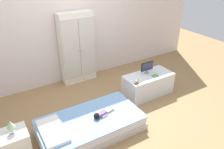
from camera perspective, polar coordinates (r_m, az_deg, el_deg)
ground_plane at (r=3.91m, az=-0.47°, el=-10.33°), size 10.00×10.00×0.02m
back_wall at (r=4.61m, az=-10.91°, el=14.23°), size 6.40×0.05×2.70m
bed at (r=3.51m, az=-5.48°, el=-12.77°), size 1.57×0.86×0.25m
pillow at (r=3.28m, az=-15.08°, el=-13.83°), size 0.32×0.61×0.05m
doll at (r=3.44m, az=-3.01°, el=-10.21°), size 0.39×0.17×0.10m
nightstand at (r=3.43m, az=-23.63°, el=-15.69°), size 0.36×0.36×0.34m
table_lamp at (r=3.24m, az=-24.68°, el=-11.69°), size 0.11×0.11×0.20m
wardrobe at (r=4.65m, az=-8.93°, el=6.71°), size 0.71×0.28×1.49m
tv_stand at (r=4.38m, az=9.22°, el=-2.51°), size 0.96×0.46×0.42m
tv_monitor at (r=4.28m, az=9.05°, el=1.98°), size 0.27×0.10×0.23m
rocking_horse_toy at (r=3.93m, az=6.49°, el=-1.71°), size 0.09×0.04×0.11m
book_green at (r=4.25m, az=11.06°, el=-0.30°), size 0.12×0.09×0.02m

